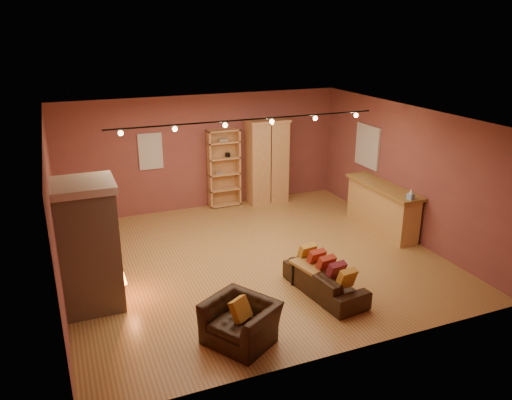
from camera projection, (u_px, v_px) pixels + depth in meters
name	position (u px, v px, depth m)	size (l,w,h in m)	color
floor	(253.00, 258.00, 9.84)	(7.00, 7.00, 0.00)	olive
ceiling	(253.00, 117.00, 8.91)	(7.00, 7.00, 0.00)	brown
back_wall	(204.00, 152.00, 12.21)	(7.00, 0.02, 2.80)	brown
left_wall	(54.00, 217.00, 8.13)	(0.02, 6.50, 2.80)	brown
right_wall	(405.00, 172.00, 10.62)	(0.02, 6.50, 2.80)	brown
fireplace	(89.00, 246.00, 7.89)	(1.01, 0.98, 2.12)	tan
back_window	(150.00, 151.00, 11.68)	(0.56, 0.04, 0.86)	beige
bookcase	(223.00, 167.00, 12.42)	(0.80, 0.31, 1.96)	tan
armoire	(267.00, 161.00, 12.64)	(1.06, 0.60, 2.15)	tan
bar_counter	(382.00, 207.00, 11.07)	(0.58, 2.16, 1.04)	tan
tissue_box	(411.00, 195.00, 10.01)	(0.14, 0.14, 0.21)	#82ACD1
right_window	(367.00, 146.00, 11.75)	(0.05, 0.90, 1.00)	beige
loveseat	(325.00, 275.00, 8.47)	(0.70, 1.71, 0.72)	black
armchair	(240.00, 316.00, 7.15)	(1.04, 1.15, 0.84)	black
coffee_table	(315.00, 266.00, 8.64)	(0.76, 0.76, 0.48)	olive
track_rail	(249.00, 121.00, 9.12)	(5.20, 0.09, 0.13)	black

